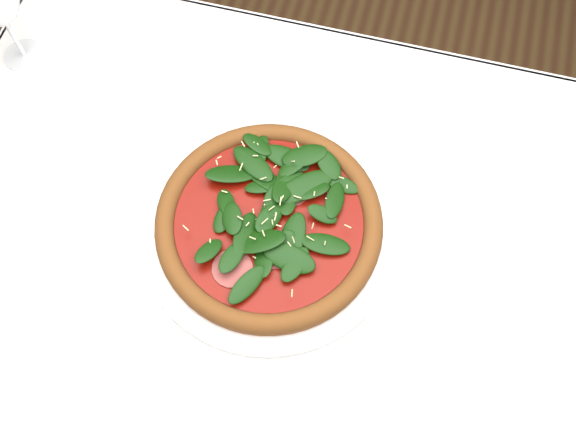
# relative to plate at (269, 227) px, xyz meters

# --- Properties ---
(ground) EXTENTS (6.00, 6.00, 0.00)m
(ground) POSITION_rel_plate_xyz_m (0.06, -0.01, -0.76)
(ground) COLOR brown
(ground) RESTS_ON ground
(dining_table) EXTENTS (1.21, 0.81, 0.75)m
(dining_table) POSITION_rel_plate_xyz_m (0.06, -0.01, -0.11)
(dining_table) COLOR silver
(dining_table) RESTS_ON ground
(plate) EXTENTS (0.38, 0.38, 0.02)m
(plate) POSITION_rel_plate_xyz_m (0.00, 0.00, 0.00)
(plate) COLOR silver
(plate) RESTS_ON dining_table
(pizza) EXTENTS (0.39, 0.39, 0.04)m
(pizza) POSITION_rel_plate_xyz_m (-0.00, 0.00, 0.02)
(pizza) COLOR #9D5426
(pizza) RESTS_ON plate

